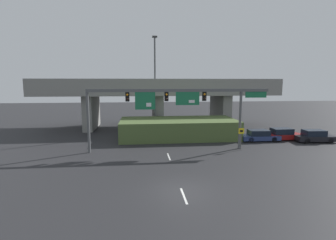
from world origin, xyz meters
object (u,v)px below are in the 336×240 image
object	(u,v)px
signal_gantry	(176,100)
speed_limit_sign	(241,136)
highway_light_pole_near	(155,82)
parked_sedan_mid_right	(282,134)
parked_sedan_far_right	(315,136)
parked_sedan_near_right	(259,136)

from	to	relation	value
signal_gantry	speed_limit_sign	size ratio (longest dim) A/B	7.85
highway_light_pole_near	parked_sedan_mid_right	xyz separation A→B (m)	(15.59, -7.01, -6.48)
signal_gantry	speed_limit_sign	bearing A→B (deg)	-4.96
highway_light_pole_near	parked_sedan_far_right	world-z (taller)	highway_light_pole_near
parked_sedan_mid_right	parked_sedan_far_right	world-z (taller)	parked_sedan_mid_right
highway_light_pole_near	parked_sedan_mid_right	size ratio (longest dim) A/B	2.90
signal_gantry	parked_sedan_far_right	distance (m)	18.09
highway_light_pole_near	parked_sedan_near_right	xyz separation A→B (m)	(12.44, -7.27, -6.52)
highway_light_pole_near	parked_sedan_far_right	xyz separation A→B (m)	(18.86, -8.50, -6.48)
highway_light_pole_near	parked_sedan_near_right	size ratio (longest dim) A/B	2.91
parked_sedan_mid_right	parked_sedan_far_right	xyz separation A→B (m)	(3.27, -1.50, -0.00)
signal_gantry	parked_sedan_mid_right	distance (m)	15.28
parked_sedan_near_right	parked_sedan_mid_right	world-z (taller)	parked_sedan_mid_right
highway_light_pole_near	parked_sedan_far_right	bearing A→B (deg)	-24.27
speed_limit_sign	parked_sedan_mid_right	xyz separation A→B (m)	(7.12, 4.34, -0.90)
parked_sedan_near_right	parked_sedan_far_right	bearing A→B (deg)	-9.30
signal_gantry	parked_sedan_mid_right	size ratio (longest dim) A/B	4.06
parked_sedan_near_right	parked_sedan_mid_right	bearing A→B (deg)	6.40
speed_limit_sign	parked_sedan_near_right	world-z (taller)	speed_limit_sign
speed_limit_sign	highway_light_pole_near	world-z (taller)	highway_light_pole_near
speed_limit_sign	parked_sedan_far_right	bearing A→B (deg)	15.33
signal_gantry	parked_sedan_far_right	bearing A→B (deg)	7.38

